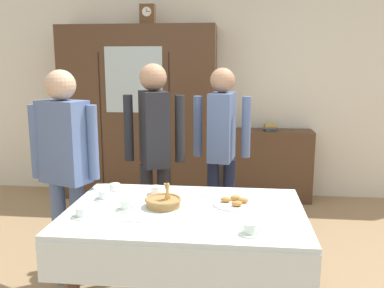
{
  "coord_description": "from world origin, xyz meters",
  "views": [
    {
      "loc": [
        0.32,
        -2.73,
        1.7
      ],
      "look_at": [
        0.0,
        0.2,
        1.12
      ],
      "focal_mm": 39.01,
      "sensor_mm": 36.0,
      "label": 1
    }
  ],
  "objects_px": {
    "tea_cup_back_edge": "(115,189)",
    "spoon_far_right": "(134,221)",
    "tea_cup_center": "(126,206)",
    "person_by_cabinet": "(154,142)",
    "pastry_plate": "(235,203)",
    "spoon_near_left": "(200,196)",
    "bookshelf_low": "(269,165)",
    "tea_cup_far_right": "(104,195)",
    "tea_cup_mid_left": "(250,230)",
    "book_stack": "(270,127)",
    "wall_cabinet": "(139,114)",
    "tea_cup_mid_right": "(82,213)",
    "person_near_right_end": "(65,157)",
    "bread_basket": "(163,202)",
    "tea_cup_near_right": "(156,191)",
    "person_beside_shelf": "(222,140)",
    "dining_table": "(185,227)",
    "mantel_clock": "(148,15)"
  },
  "relations": [
    {
      "from": "tea_cup_back_edge",
      "to": "spoon_far_right",
      "type": "distance_m",
      "value": 0.62
    },
    {
      "from": "tea_cup_center",
      "to": "person_by_cabinet",
      "type": "relative_size",
      "value": 0.08
    },
    {
      "from": "pastry_plate",
      "to": "spoon_near_left",
      "type": "bearing_deg",
      "value": 149.1
    },
    {
      "from": "bookshelf_low",
      "to": "tea_cup_far_right",
      "type": "xyz_separation_m",
      "value": [
        -1.31,
        -2.47,
        0.36
      ]
    },
    {
      "from": "tea_cup_back_edge",
      "to": "spoon_near_left",
      "type": "distance_m",
      "value": 0.62
    },
    {
      "from": "tea_cup_mid_left",
      "to": "book_stack",
      "type": "bearing_deg",
      "value": 83.76
    },
    {
      "from": "person_by_cabinet",
      "to": "wall_cabinet",
      "type": "bearing_deg",
      "value": 107.5
    },
    {
      "from": "wall_cabinet",
      "to": "pastry_plate",
      "type": "height_order",
      "value": "wall_cabinet"
    },
    {
      "from": "wall_cabinet",
      "to": "tea_cup_mid_right",
      "type": "distance_m",
      "value": 2.79
    },
    {
      "from": "person_near_right_end",
      "to": "person_by_cabinet",
      "type": "bearing_deg",
      "value": 42.6
    },
    {
      "from": "spoon_far_right",
      "to": "bread_basket",
      "type": "bearing_deg",
      "value": 65.47
    },
    {
      "from": "wall_cabinet",
      "to": "pastry_plate",
      "type": "bearing_deg",
      "value": -63.48
    },
    {
      "from": "tea_cup_center",
      "to": "tea_cup_far_right",
      "type": "bearing_deg",
      "value": 137.99
    },
    {
      "from": "person_near_right_end",
      "to": "book_stack",
      "type": "bearing_deg",
      "value": 53.13
    },
    {
      "from": "tea_cup_mid_left",
      "to": "bread_basket",
      "type": "bearing_deg",
      "value": 144.9
    },
    {
      "from": "tea_cup_center",
      "to": "tea_cup_near_right",
      "type": "bearing_deg",
      "value": 67.99
    },
    {
      "from": "bread_basket",
      "to": "person_by_cabinet",
      "type": "distance_m",
      "value": 0.92
    },
    {
      "from": "book_stack",
      "to": "spoon_near_left",
      "type": "distance_m",
      "value": 2.43
    },
    {
      "from": "wall_cabinet",
      "to": "tea_cup_far_right",
      "type": "bearing_deg",
      "value": -82.47
    },
    {
      "from": "tea_cup_near_right",
      "to": "pastry_plate",
      "type": "distance_m",
      "value": 0.58
    },
    {
      "from": "tea_cup_mid_right",
      "to": "person_by_cabinet",
      "type": "xyz_separation_m",
      "value": [
        0.23,
        1.1,
        0.24
      ]
    },
    {
      "from": "wall_cabinet",
      "to": "person_beside_shelf",
      "type": "bearing_deg",
      "value": -51.0
    },
    {
      "from": "book_stack",
      "to": "tea_cup_mid_right",
      "type": "bearing_deg",
      "value": -115.42
    },
    {
      "from": "dining_table",
      "to": "person_by_cabinet",
      "type": "height_order",
      "value": "person_by_cabinet"
    },
    {
      "from": "spoon_far_right",
      "to": "tea_cup_back_edge",
      "type": "bearing_deg",
      "value": 116.51
    },
    {
      "from": "dining_table",
      "to": "tea_cup_mid_right",
      "type": "relative_size",
      "value": 11.68
    },
    {
      "from": "tea_cup_mid_left",
      "to": "tea_cup_mid_right",
      "type": "relative_size",
      "value": 1.0
    },
    {
      "from": "bread_basket",
      "to": "spoon_far_right",
      "type": "relative_size",
      "value": 2.02
    },
    {
      "from": "tea_cup_center",
      "to": "spoon_far_right",
      "type": "bearing_deg",
      "value": -63.9
    },
    {
      "from": "tea_cup_mid_right",
      "to": "person_by_cabinet",
      "type": "bearing_deg",
      "value": 78.13
    },
    {
      "from": "spoon_far_right",
      "to": "person_beside_shelf",
      "type": "xyz_separation_m",
      "value": [
        0.46,
        1.47,
        0.23
      ]
    },
    {
      "from": "pastry_plate",
      "to": "person_beside_shelf",
      "type": "height_order",
      "value": "person_beside_shelf"
    },
    {
      "from": "book_stack",
      "to": "tea_cup_mid_left",
      "type": "bearing_deg",
      "value": -96.24
    },
    {
      "from": "tea_cup_far_right",
      "to": "spoon_near_left",
      "type": "height_order",
      "value": "tea_cup_far_right"
    },
    {
      "from": "spoon_far_right",
      "to": "person_near_right_end",
      "type": "relative_size",
      "value": 0.07
    },
    {
      "from": "tea_cup_center",
      "to": "tea_cup_far_right",
      "type": "relative_size",
      "value": 1.0
    },
    {
      "from": "wall_cabinet",
      "to": "bread_basket",
      "type": "xyz_separation_m",
      "value": [
        0.75,
        -2.52,
        -0.26
      ]
    },
    {
      "from": "tea_cup_center",
      "to": "tea_cup_mid_left",
      "type": "bearing_deg",
      "value": -21.63
    },
    {
      "from": "spoon_near_left",
      "to": "person_by_cabinet",
      "type": "height_order",
      "value": "person_by_cabinet"
    },
    {
      "from": "dining_table",
      "to": "tea_cup_far_right",
      "type": "bearing_deg",
      "value": 163.6
    },
    {
      "from": "tea_cup_center",
      "to": "tea_cup_mid_right",
      "type": "distance_m",
      "value": 0.28
    },
    {
      "from": "tea_cup_mid_left",
      "to": "pastry_plate",
      "type": "distance_m",
      "value": 0.49
    },
    {
      "from": "pastry_plate",
      "to": "spoon_near_left",
      "type": "relative_size",
      "value": 2.35
    },
    {
      "from": "tea_cup_mid_right",
      "to": "spoon_near_left",
      "type": "xyz_separation_m",
      "value": [
        0.68,
        0.47,
        -0.02
      ]
    },
    {
      "from": "wall_cabinet",
      "to": "tea_cup_mid_right",
      "type": "bearing_deg",
      "value": -83.99
    },
    {
      "from": "dining_table",
      "to": "tea_cup_near_right",
      "type": "bearing_deg",
      "value": 128.38
    },
    {
      "from": "tea_cup_back_edge",
      "to": "spoon_far_right",
      "type": "xyz_separation_m",
      "value": [
        0.28,
        -0.55,
        -0.02
      ]
    },
    {
      "from": "wall_cabinet",
      "to": "pastry_plate",
      "type": "distance_m",
      "value": 2.74
    },
    {
      "from": "tea_cup_near_right",
      "to": "mantel_clock",
      "type": "bearing_deg",
      "value": 102.89
    },
    {
      "from": "tea_cup_center",
      "to": "tea_cup_far_right",
      "type": "xyz_separation_m",
      "value": [
        -0.2,
        0.18,
        0.0
      ]
    }
  ]
}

